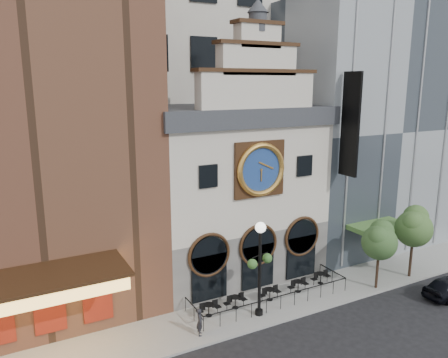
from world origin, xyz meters
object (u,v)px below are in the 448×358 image
bistro_1 (235,301)px  tree_right (414,226)px  lamppost (260,258)px  tree_left (380,239)px  bistro_0 (209,309)px  bistro_3 (298,285)px  bistro_2 (270,293)px  pedestrian (200,322)px  bistro_4 (321,277)px

bistro_1 → tree_right: tree_right is taller
lamppost → tree_right: lamppost is taller
bistro_1 → tree_left: bearing=-11.8°
bistro_0 → lamppost: bearing=-25.2°
bistro_3 → lamppost: bearing=-161.9°
bistro_3 → tree_left: (5.15, -2.00, 3.01)m
bistro_3 → tree_right: tree_right is taller
bistro_0 → bistro_2: same height
bistro_0 → bistro_3: bearing=-0.1°
tree_right → bistro_2: bearing=171.1°
pedestrian → tree_right: (16.72, -0.21, 3.03)m
bistro_1 → tree_right: size_ratio=0.30×
bistro_1 → pedestrian: 3.61m
bistro_0 → bistro_2: bearing=-0.9°
tree_right → bistro_4: bearing=162.6°
bistro_2 → bistro_3: 2.32m
bistro_3 → lamppost: 5.20m
lamppost → bistro_2: bearing=23.3°
bistro_1 → bistro_3: 4.80m
lamppost → tree_right: size_ratio=1.13×
bistro_0 → tree_right: 15.87m
bistro_0 → bistro_1: bearing=2.1°
bistro_2 → tree_left: bearing=-14.6°
bistro_0 → tree_left: 12.37m
bistro_0 → bistro_4: same height
pedestrian → lamppost: size_ratio=0.27×
bistro_4 → tree_left: size_ratio=0.33×
bistro_2 → bistro_3: bearing=1.4°
bistro_3 → pedestrian: size_ratio=1.00×
pedestrian → tree_left: tree_left is taller
lamppost → pedestrian: bearing=170.0°
pedestrian → lamppost: 4.98m
bistro_3 → bistro_1: bearing=179.0°
bistro_2 → bistro_3: (2.31, 0.06, 0.00)m
bistro_3 → lamppost: lamppost is taller
bistro_2 → bistro_3: size_ratio=1.00×
bistro_3 → pedestrian: (-8.00, -1.57, 0.32)m
bistro_1 → bistro_4: size_ratio=1.00×
bistro_0 → tree_left: bearing=-9.6°
bistro_1 → bistro_4: (6.96, 0.18, 0.00)m
bistro_2 → bistro_4: (4.48, 0.32, 0.00)m
tree_right → pedestrian: bearing=179.3°
bistro_4 → tree_left: 4.80m
bistro_0 → lamppost: size_ratio=0.27×
bistro_0 → pedestrian: 2.09m
bistro_3 → pedestrian: pedestrian is taller
bistro_3 → tree_left: size_ratio=0.33×
bistro_2 → bistro_1: bearing=176.7°
bistro_0 → pedestrian: bearing=-129.7°
bistro_3 → tree_left: bearing=-21.2°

